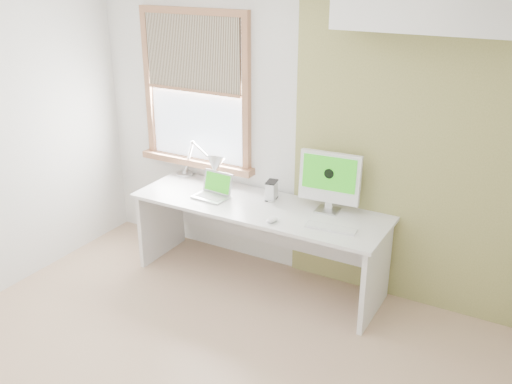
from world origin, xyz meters
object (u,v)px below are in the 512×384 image
Objects in this scene: desk at (262,223)px; external_drive at (272,190)px; laptop at (214,191)px; imac at (330,179)px; desk_lamp at (209,165)px.

external_drive reaches higher than desk.
imac is at bearing 12.54° from laptop.
imac is (0.55, 0.13, 0.47)m from desk.
imac reaches higher than laptop.
external_drive is 0.55m from imac.
imac is (0.98, 0.22, 0.23)m from laptop.
desk is 3.51× the size of desk_lamp.
imac is at bearing 3.41° from external_drive.
external_drive is (0.65, -0.02, -0.11)m from desk_lamp.
laptop is at bearing -158.16° from external_drive.
imac reaches higher than desk_lamp.
external_drive is (0.04, 0.10, 0.28)m from desk.
desk is 0.50m from laptop.
desk_lamp is at bearing -179.55° from imac.
external_drive is 0.33× the size of imac.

